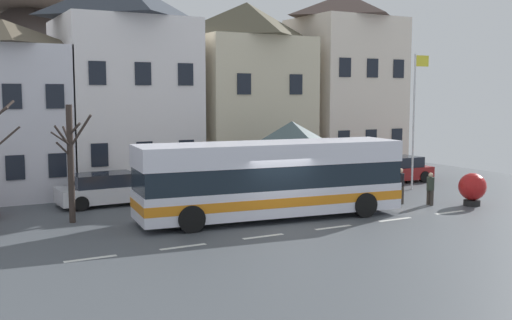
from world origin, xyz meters
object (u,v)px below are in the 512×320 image
(hilltop_castle, at_px, (33,70))
(pedestrian_02, at_px, (430,187))
(parked_car_00, at_px, (395,170))
(public_bench, at_px, (284,180))
(townhouse_01, at_px, (6,110))
(parked_car_01, at_px, (107,189))
(transit_bus, at_px, (271,180))
(pedestrian_00, at_px, (380,180))
(pedestrian_01, at_px, (400,184))
(townhouse_03, at_px, (247,92))
(bare_tree_00, at_px, (71,159))
(townhouse_04, at_px, (345,84))
(parked_car_03, at_px, (291,178))
(pedestrian_03, at_px, (386,181))
(flagpole, at_px, (415,112))
(harbour_buoy, at_px, (472,188))
(bus_shelter, at_px, (292,135))
(townhouse_02, at_px, (124,84))

(hilltop_castle, xyz_separation_m, pedestrian_02, (11.59, -34.07, -6.16))
(parked_car_00, bearing_deg, public_bench, -6.10)
(townhouse_01, distance_m, parked_car_01, 6.55)
(townhouse_01, distance_m, pedestrian_02, 20.06)
(townhouse_01, distance_m, transit_bus, 13.65)
(pedestrian_00, height_order, pedestrian_02, pedestrian_00)
(parked_car_00, xyz_separation_m, pedestrian_01, (-4.44, -5.36, 0.21))
(townhouse_03, bearing_deg, bare_tree_00, -147.15)
(townhouse_04, height_order, parked_car_00, townhouse_04)
(townhouse_01, relative_size, public_bench, 5.49)
(parked_car_03, distance_m, public_bench, 0.63)
(parked_car_03, bearing_deg, pedestrian_03, 122.39)
(flagpole, bearing_deg, bare_tree_00, 179.59)
(parked_car_03, height_order, pedestrian_00, pedestrian_00)
(public_bench, xyz_separation_m, flagpole, (5.80, -3.43, 3.58))
(townhouse_01, relative_size, pedestrian_03, 5.17)
(pedestrian_02, bearing_deg, townhouse_03, 106.20)
(townhouse_04, distance_m, public_bench, 9.56)
(bare_tree_00, bearing_deg, public_bench, 15.98)
(pedestrian_00, xyz_separation_m, harbour_buoy, (2.26, -3.60, -0.06))
(parked_car_00, distance_m, public_bench, 6.85)
(townhouse_04, bearing_deg, parked_car_01, -165.25)
(pedestrian_03, bearing_deg, parked_car_03, 114.99)
(pedestrian_00, height_order, flagpole, flagpole)
(pedestrian_03, distance_m, public_bench, 5.89)
(townhouse_04, height_order, bus_shelter, townhouse_04)
(townhouse_01, xyz_separation_m, bare_tree_00, (1.44, -7.30, -1.75))
(townhouse_01, distance_m, hilltop_castle, 23.53)
(transit_bus, distance_m, pedestrian_01, 6.79)
(townhouse_02, distance_m, pedestrian_00, 14.12)
(townhouse_02, bearing_deg, pedestrian_00, -43.68)
(parked_car_00, height_order, pedestrian_01, pedestrian_01)
(pedestrian_03, bearing_deg, pedestrian_02, -60.58)
(townhouse_02, bearing_deg, parked_car_00, -21.94)
(bus_shelter, xyz_separation_m, parked_car_00, (7.67, 1.27, -2.31))
(flagpole, distance_m, bare_tree_00, 17.43)
(townhouse_01, xyz_separation_m, hilltop_castle, (4.71, 22.89, 2.75))
(hilltop_castle, height_order, public_bench, hilltop_castle)
(hilltop_castle, distance_m, parked_car_00, 32.25)
(townhouse_02, xyz_separation_m, parked_car_03, (7.14, -5.25, -4.84))
(bus_shelter, distance_m, parked_car_01, 9.02)
(transit_bus, bearing_deg, townhouse_02, 110.03)
(bus_shelter, xyz_separation_m, pedestrian_03, (3.20, -3.20, -2.09))
(public_bench, bearing_deg, harbour_buoy, -59.33)
(parked_car_01, distance_m, parked_car_03, 9.45)
(pedestrian_03, bearing_deg, flagpole, 29.35)
(parked_car_00, relative_size, bare_tree_00, 0.94)
(pedestrian_02, bearing_deg, transit_bus, 173.46)
(pedestrian_00, relative_size, flagpole, 0.21)
(transit_bus, distance_m, pedestrian_02, 7.82)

